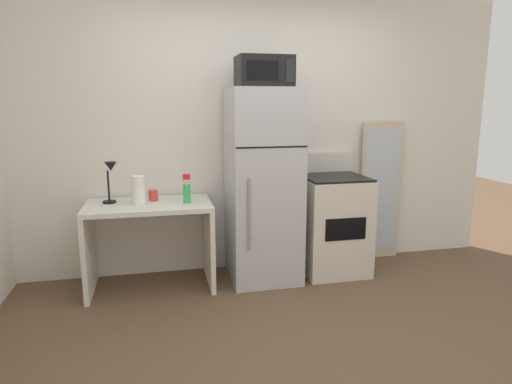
{
  "coord_description": "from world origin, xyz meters",
  "views": [
    {
      "loc": [
        -0.88,
        -2.47,
        1.58
      ],
      "look_at": [
        -0.08,
        1.1,
        0.85
      ],
      "focal_mm": 31.2,
      "sensor_mm": 36.0,
      "label": 1
    }
  ],
  "objects_px": {
    "paper_towel_roll": "(139,190)",
    "coffee_mug": "(153,195)",
    "desk_lamp": "(110,175)",
    "spray_bottle": "(187,192)",
    "microwave": "(264,72)",
    "oven_range": "(332,223)",
    "desk": "(150,230)",
    "refrigerator": "(263,186)",
    "leaning_mirror": "(380,191)"
  },
  "relations": [
    {
      "from": "desk_lamp",
      "to": "spray_bottle",
      "type": "relative_size",
      "value": 1.42
    },
    {
      "from": "desk_lamp",
      "to": "spray_bottle",
      "type": "bearing_deg",
      "value": -11.8
    },
    {
      "from": "spray_bottle",
      "to": "refrigerator",
      "type": "xyz_separation_m",
      "value": [
        0.68,
        0.06,
        0.01
      ]
    },
    {
      "from": "refrigerator",
      "to": "oven_range",
      "type": "bearing_deg",
      "value": 1.38
    },
    {
      "from": "desk",
      "to": "paper_towel_roll",
      "type": "xyz_separation_m",
      "value": [
        -0.07,
        -0.02,
        0.36
      ]
    },
    {
      "from": "leaning_mirror",
      "to": "desk_lamp",
      "type": "bearing_deg",
      "value": -175.54
    },
    {
      "from": "spray_bottle",
      "to": "microwave",
      "type": "distance_m",
      "value": 1.21
    },
    {
      "from": "coffee_mug",
      "to": "spray_bottle",
      "type": "bearing_deg",
      "value": -29.22
    },
    {
      "from": "coffee_mug",
      "to": "microwave",
      "type": "xyz_separation_m",
      "value": [
        0.96,
        -0.12,
        1.05
      ]
    },
    {
      "from": "paper_towel_roll",
      "to": "oven_range",
      "type": "xyz_separation_m",
      "value": [
        1.76,
        0.03,
        -0.4
      ]
    },
    {
      "from": "desk",
      "to": "refrigerator",
      "type": "relative_size",
      "value": 0.61
    },
    {
      "from": "desk_lamp",
      "to": "oven_range",
      "type": "xyz_separation_m",
      "value": [
        1.98,
        -0.05,
        -0.52
      ]
    },
    {
      "from": "desk",
      "to": "refrigerator",
      "type": "distance_m",
      "value": 1.06
    },
    {
      "from": "spray_bottle",
      "to": "oven_range",
      "type": "bearing_deg",
      "value": 3.27
    },
    {
      "from": "microwave",
      "to": "leaning_mirror",
      "type": "bearing_deg",
      "value": 12.68
    },
    {
      "from": "spray_bottle",
      "to": "leaning_mirror",
      "type": "height_order",
      "value": "leaning_mirror"
    },
    {
      "from": "desk_lamp",
      "to": "coffee_mug",
      "type": "distance_m",
      "value": 0.39
    },
    {
      "from": "desk_lamp",
      "to": "microwave",
      "type": "bearing_deg",
      "value": -3.95
    },
    {
      "from": "desk",
      "to": "spray_bottle",
      "type": "height_order",
      "value": "spray_bottle"
    },
    {
      "from": "refrigerator",
      "to": "oven_range",
      "type": "height_order",
      "value": "refrigerator"
    },
    {
      "from": "desk_lamp",
      "to": "coffee_mug",
      "type": "relative_size",
      "value": 3.72
    },
    {
      "from": "spray_bottle",
      "to": "oven_range",
      "type": "height_order",
      "value": "oven_range"
    },
    {
      "from": "paper_towel_roll",
      "to": "refrigerator",
      "type": "xyz_separation_m",
      "value": [
        1.07,
        0.02,
        -0.01
      ]
    },
    {
      "from": "paper_towel_roll",
      "to": "refrigerator",
      "type": "distance_m",
      "value": 1.07
    },
    {
      "from": "microwave",
      "to": "paper_towel_roll",
      "type": "bearing_deg",
      "value": 179.73
    },
    {
      "from": "paper_towel_roll",
      "to": "coffee_mug",
      "type": "bearing_deg",
      "value": 43.64
    },
    {
      "from": "desk",
      "to": "coffee_mug",
      "type": "height_order",
      "value": "coffee_mug"
    },
    {
      "from": "leaning_mirror",
      "to": "oven_range",
      "type": "bearing_deg",
      "value": -157.63
    },
    {
      "from": "coffee_mug",
      "to": "refrigerator",
      "type": "distance_m",
      "value": 0.97
    },
    {
      "from": "spray_bottle",
      "to": "leaning_mirror",
      "type": "relative_size",
      "value": 0.18
    },
    {
      "from": "microwave",
      "to": "oven_range",
      "type": "relative_size",
      "value": 0.42
    },
    {
      "from": "desk",
      "to": "oven_range",
      "type": "distance_m",
      "value": 1.68
    },
    {
      "from": "desk",
      "to": "leaning_mirror",
      "type": "xyz_separation_m",
      "value": [
        2.3,
        0.27,
        0.19
      ]
    },
    {
      "from": "paper_towel_roll",
      "to": "coffee_mug",
      "type": "height_order",
      "value": "paper_towel_roll"
    },
    {
      "from": "desk",
      "to": "paper_towel_roll",
      "type": "distance_m",
      "value": 0.36
    },
    {
      "from": "desk_lamp",
      "to": "oven_range",
      "type": "height_order",
      "value": "desk_lamp"
    },
    {
      "from": "paper_towel_roll",
      "to": "microwave",
      "type": "height_order",
      "value": "microwave"
    },
    {
      "from": "refrigerator",
      "to": "spray_bottle",
      "type": "bearing_deg",
      "value": -174.85
    },
    {
      "from": "desk",
      "to": "oven_range",
      "type": "relative_size",
      "value": 0.96
    },
    {
      "from": "refrigerator",
      "to": "leaning_mirror",
      "type": "xyz_separation_m",
      "value": [
        1.3,
        0.27,
        -0.16
      ]
    },
    {
      "from": "desk_lamp",
      "to": "refrigerator",
      "type": "xyz_separation_m",
      "value": [
        1.3,
        -0.07,
        -0.13
      ]
    },
    {
      "from": "microwave",
      "to": "leaning_mirror",
      "type": "distance_m",
      "value": 1.76
    },
    {
      "from": "coffee_mug",
      "to": "microwave",
      "type": "height_order",
      "value": "microwave"
    },
    {
      "from": "spray_bottle",
      "to": "refrigerator",
      "type": "distance_m",
      "value": 0.68
    },
    {
      "from": "desk",
      "to": "desk_lamp",
      "type": "bearing_deg",
      "value": 167.61
    },
    {
      "from": "spray_bottle",
      "to": "microwave",
      "type": "xyz_separation_m",
      "value": [
        0.68,
        0.04,
        1.0
      ]
    },
    {
      "from": "desk",
      "to": "spray_bottle",
      "type": "distance_m",
      "value": 0.47
    },
    {
      "from": "microwave",
      "to": "oven_range",
      "type": "distance_m",
      "value": 1.54
    },
    {
      "from": "refrigerator",
      "to": "desk",
      "type": "bearing_deg",
      "value": 179.86
    },
    {
      "from": "paper_towel_roll",
      "to": "leaning_mirror",
      "type": "relative_size",
      "value": 0.17
    }
  ]
}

